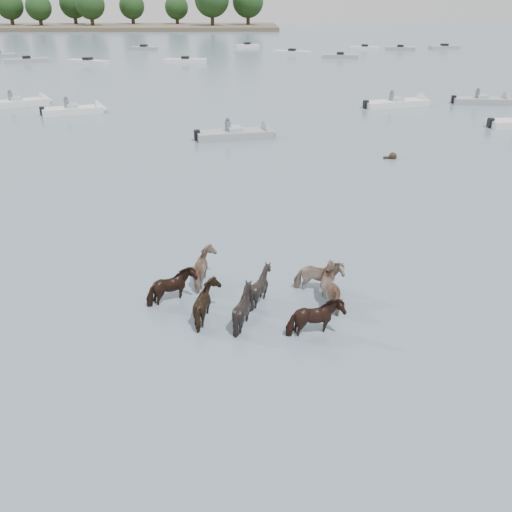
{
  "coord_description": "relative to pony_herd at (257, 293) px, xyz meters",
  "views": [
    {
      "loc": [
        0.41,
        -13.2,
        7.98
      ],
      "look_at": [
        0.76,
        1.1,
        1.1
      ],
      "focal_mm": 37.85,
      "sensor_mm": 36.0,
      "label": 1
    }
  ],
  "objects": [
    {
      "name": "motorboat_a",
      "position": [
        -12.51,
        28.72,
        -0.17
      ],
      "size": [
        5.05,
        2.99,
        1.92
      ],
      "rotation": [
        0.0,
        0.0,
        0.31
      ],
      "color": "silver",
      "rests_on": "ground"
    },
    {
      "name": "swimming_pony",
      "position": [
        7.78,
        15.41,
        -0.3
      ],
      "size": [
        0.72,
        0.44,
        0.44
      ],
      "color": "black",
      "rests_on": "ground"
    },
    {
      "name": "ground",
      "position": [
        -0.77,
        -0.12,
        -0.4
      ],
      "size": [
        400.0,
        400.0,
        0.0
      ],
      "primitive_type": "plane",
      "color": "slate",
      "rests_on": "ground"
    },
    {
      "name": "distant_flotilla",
      "position": [
        -0.44,
        73.06,
        -0.14
      ],
      "size": [
        106.77,
        28.69,
        0.93
      ],
      "color": "silver",
      "rests_on": "ground"
    },
    {
      "name": "pony_herd",
      "position": [
        0.0,
        0.0,
        0.0
      ],
      "size": [
        6.32,
        4.27,
        1.29
      ],
      "color": "black",
      "rests_on": "ground"
    },
    {
      "name": "motorboat_b",
      "position": [
        -0.16,
        20.45,
        -0.17
      ],
      "size": [
        5.4,
        2.64,
        1.92
      ],
      "rotation": [
        0.0,
        0.0,
        0.21
      ],
      "color": "gray",
      "rests_on": "ground"
    },
    {
      "name": "motorboat_c",
      "position": [
        12.76,
        31.15,
        -0.18
      ],
      "size": [
        6.18,
        3.41,
        1.92
      ],
      "rotation": [
        0.0,
        0.0,
        0.32
      ],
      "color": "silver",
      "rests_on": "ground"
    },
    {
      "name": "motorboat_f",
      "position": [
        -18.01,
        32.19,
        -0.18
      ],
      "size": [
        5.33,
        4.06,
        1.92
      ],
      "rotation": [
        0.0,
        0.0,
        0.54
      ],
      "color": "silver",
      "rests_on": "ground"
    },
    {
      "name": "motorboat_e",
      "position": [
        20.1,
        31.81,
        -0.17
      ],
      "size": [
        5.19,
        2.18,
        1.92
      ],
      "rotation": [
        0.0,
        0.0,
        -0.12
      ],
      "color": "gray",
      "rests_on": "ground"
    }
  ]
}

